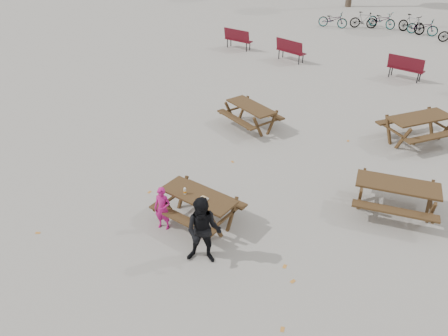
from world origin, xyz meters
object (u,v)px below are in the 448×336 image
Objects in this scene: picnic_table_far at (417,129)px; child at (163,208)px; main_picnic_table at (198,201)px; food_tray at (204,199)px; adult at (204,231)px; picnic_table_east at (395,198)px; picnic_table_north at (251,116)px; soda_bottle at (185,191)px.

child is at bearing -171.27° from picnic_table_far.
food_tray is at bearing -14.17° from main_picnic_table.
adult is (1.44, -0.30, 0.24)m from child.
child reaches higher than picnic_table_east.
picnic_table_east is at bearing -1.26° from picnic_table_north.
picnic_table_north is at bearing 112.23° from food_tray.
child is at bearing -141.12° from food_tray.
picnic_table_far is at bearing 42.84° from picnic_table_north.
picnic_table_east is (3.36, 3.16, -0.38)m from food_tray.
picnic_table_north is 0.90× the size of picnic_table_far.
child is (-0.52, -0.66, -0.04)m from main_picnic_table.
adult is at bearing -45.88° from main_picnic_table.
child reaches higher than food_tray.
adult is at bearing -51.96° from food_tray.
picnic_table_east is 0.96× the size of picnic_table_far.
child reaches higher than picnic_table_far.
picnic_table_east is at bearing 40.98° from main_picnic_table.
child is 0.54× the size of picnic_table_far.
soda_bottle reaches higher than food_tray.
adult is (0.70, -0.90, -0.01)m from food_tray.
soda_bottle is (-0.26, -0.15, 0.26)m from main_picnic_table.
food_tray reaches higher than main_picnic_table.
adult is (0.92, -0.95, 0.20)m from main_picnic_table.
child is at bearing -154.19° from picnic_table_east.
child is at bearing 140.82° from adult.
soda_bottle is at bearing 118.48° from adult.
main_picnic_table is 1.00× the size of picnic_table_north.
soda_bottle is 0.16× the size of child.
picnic_table_north is (-1.57, 5.12, -0.46)m from soda_bottle.
picnic_table_north is at bearing 147.65° from picnic_table_far.
adult is 0.87× the size of picnic_table_north.
soda_bottle is at bearing -171.03° from picnic_table_far.
soda_bottle is 0.09× the size of picnic_table_north.
food_tray is at bearing -168.02° from picnic_table_far.
child is (-0.26, -0.50, -0.30)m from soda_bottle.
adult is (1.19, -0.80, -0.06)m from soda_bottle.
child is 1.49m from adult.
adult is at bearing -161.39° from picnic_table_far.
adult is 4.86m from picnic_table_east.
soda_bottle is 8.04m from picnic_table_far.
adult is 6.54m from picnic_table_north.
picnic_table_east is (3.58, 3.11, -0.17)m from main_picnic_table.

